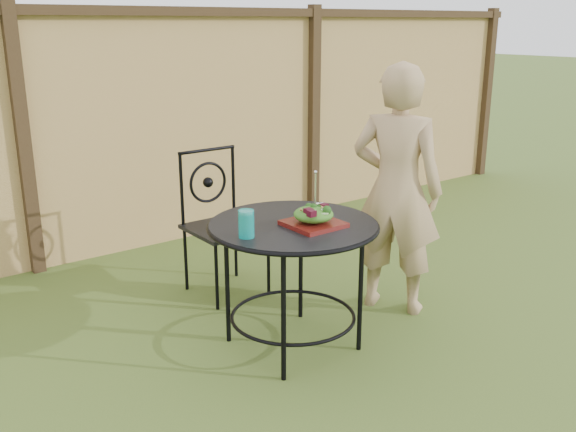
# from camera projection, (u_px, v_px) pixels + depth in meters

# --- Properties ---
(ground) EXTENTS (60.00, 60.00, 0.00)m
(ground) POSITION_uv_depth(u_px,v_px,m) (373.00, 328.00, 3.82)
(ground) COLOR #294014
(ground) RESTS_ON ground
(fence) EXTENTS (8.00, 0.12, 1.90)m
(fence) POSITION_uv_depth(u_px,v_px,m) (187.00, 125.00, 5.22)
(fence) COLOR tan
(fence) RESTS_ON ground
(patio_table) EXTENTS (0.92, 0.92, 0.72)m
(patio_table) POSITION_uv_depth(u_px,v_px,m) (293.00, 247.00, 3.46)
(patio_table) COLOR black
(patio_table) RESTS_ON ground
(patio_chair) EXTENTS (0.46, 0.46, 0.95)m
(patio_chair) POSITION_uv_depth(u_px,v_px,m) (221.00, 219.00, 4.24)
(patio_chair) COLOR black
(patio_chair) RESTS_ON ground
(diner) EXTENTS (0.60, 0.67, 1.54)m
(diner) POSITION_uv_depth(u_px,v_px,m) (397.00, 190.00, 3.90)
(diner) COLOR #A3845D
(diner) RESTS_ON ground
(salad_plate) EXTENTS (0.27, 0.27, 0.02)m
(salad_plate) POSITION_uv_depth(u_px,v_px,m) (313.00, 224.00, 3.36)
(salad_plate) COLOR #44090B
(salad_plate) RESTS_ON patio_table
(salad) EXTENTS (0.21, 0.21, 0.08)m
(salad) POSITION_uv_depth(u_px,v_px,m) (314.00, 214.00, 3.35)
(salad) COLOR #235614
(salad) RESTS_ON salad_plate
(fork) EXTENTS (0.01, 0.01, 0.18)m
(fork) POSITION_uv_depth(u_px,v_px,m) (315.00, 190.00, 3.32)
(fork) COLOR silver
(fork) RESTS_ON salad
(drinking_glass) EXTENTS (0.08, 0.08, 0.14)m
(drinking_glass) POSITION_uv_depth(u_px,v_px,m) (246.00, 224.00, 3.17)
(drinking_glass) COLOR #0C8F8A
(drinking_glass) RESTS_ON patio_table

